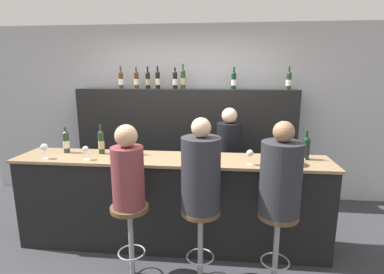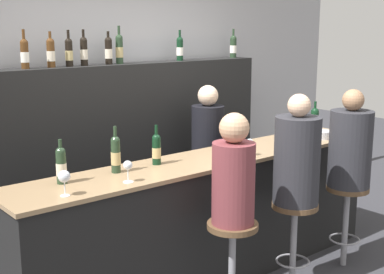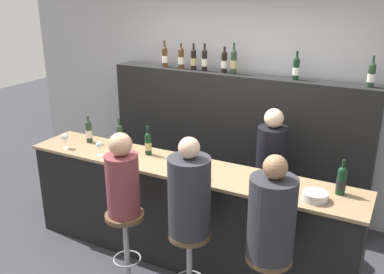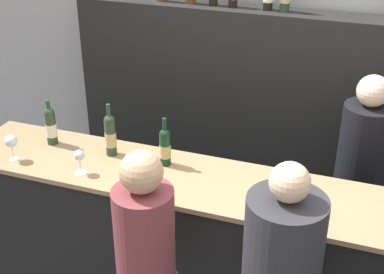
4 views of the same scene
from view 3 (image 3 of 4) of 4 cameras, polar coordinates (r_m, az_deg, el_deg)
The scene contains 28 objects.
ground_plane at distance 4.38m, azimuth -2.78°, elevation -17.43°, with size 16.00×16.00×0.00m, color #333338.
wall_back at distance 5.24m, azimuth 6.66°, elevation 4.72°, with size 6.40×0.05×2.60m.
bar_counter at distance 4.28m, azimuth -1.12°, elevation -10.13°, with size 3.37×0.56×1.02m.
back_bar_cabinet at distance 5.18m, azimuth 5.56°, elevation -0.77°, with size 3.16×0.28×1.68m.
wine_bottle_counter_0 at distance 4.75m, azimuth -13.60°, elevation 0.76°, with size 0.07×0.07×0.29m.
wine_bottle_counter_1 at distance 4.50m, azimuth -9.61°, elevation 0.10°, with size 0.07×0.07×0.33m.
wine_bottle_counter_2 at distance 4.31m, azimuth -5.86°, elevation -0.83°, with size 0.07×0.07×0.30m.
wine_bottle_counter_3 at distance 3.69m, azimuth 19.31°, elevation -5.46°, with size 0.08×0.08×0.30m.
wine_bottle_backbar_0 at distance 5.34m, azimuth -3.65°, elevation 10.67°, with size 0.07×0.07×0.32m.
wine_bottle_backbar_1 at distance 5.23m, azimuth -1.46°, elevation 10.50°, with size 0.07×0.07×0.30m.
wine_bottle_backbar_2 at distance 5.15m, azimuth 0.21°, elevation 10.35°, with size 0.07×0.07×0.31m.
wine_bottle_backbar_3 at distance 5.08m, azimuth 1.68°, elevation 10.27°, with size 0.07×0.07×0.32m.
wine_bottle_backbar_4 at distance 4.98m, azimuth 4.32°, elevation 9.99°, with size 0.07×0.07×0.30m.
wine_bottle_backbar_5 at distance 4.93m, azimuth 5.57°, elevation 10.01°, with size 0.07×0.07×0.35m.
wine_bottle_backbar_6 at distance 4.72m, azimuth 13.71°, elevation 8.90°, with size 0.07×0.07×0.30m.
wine_bottle_backbar_7 at distance 4.60m, azimuth 22.82°, elevation 7.68°, with size 0.07×0.07×0.31m.
wine_glass_0 at distance 4.65m, azimuth -16.61°, elevation -0.03°, with size 0.08×0.08×0.16m.
wine_glass_1 at distance 4.36m, azimuth -12.28°, elevation -1.12°, with size 0.07×0.07×0.15m.
wine_glass_2 at distance 3.78m, azimuth 1.23°, elevation -4.12°, with size 0.07×0.07×0.14m.
wine_glass_3 at distance 3.58m, azimuth 9.14°, elevation -5.49°, with size 0.07×0.07×0.15m.
metal_bowl at distance 3.57m, azimuth 16.10°, elevation -7.59°, with size 0.20×0.20×0.07m.
bar_stool_left at distance 4.00m, azimuth -8.86°, elevation -12.07°, with size 0.35×0.35×0.71m.
guest_seated_left at distance 3.77m, azimuth -9.26°, elevation -5.61°, with size 0.29×0.29×0.76m.
bar_stool_middle at distance 3.70m, azimuth -0.35°, elevation -14.70°, with size 0.35×0.35×0.71m.
guest_seated_middle at distance 3.44m, azimuth -0.37°, elevation -7.56°, with size 0.35×0.35×0.83m.
bar_stool_right at distance 3.49m, azimuth 10.06°, elevation -17.43°, with size 0.35×0.35×0.71m.
guest_seated_right at distance 3.22m, azimuth 10.60°, elevation -10.18°, with size 0.35×0.35×0.82m.
bartender at distance 4.61m, azimuth 10.32°, elevation -5.80°, with size 0.31×0.31×1.48m.
Camera 3 is at (1.80, -2.99, 2.64)m, focal length 40.00 mm.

